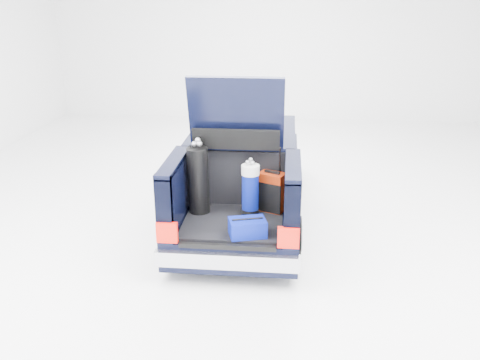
# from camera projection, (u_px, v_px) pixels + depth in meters

# --- Properties ---
(ground) EXTENTS (14.00, 14.00, 0.00)m
(ground) POSITION_uv_depth(u_px,v_px,m) (243.00, 216.00, 8.40)
(ground) COLOR white
(ground) RESTS_ON ground
(car) EXTENTS (1.87, 4.65, 2.47)m
(car) POSITION_uv_depth(u_px,v_px,m) (244.00, 176.00, 8.26)
(car) COLOR black
(car) RESTS_ON ground
(red_suitcase) EXTENTS (0.41, 0.36, 0.58)m
(red_suitcase) POSITION_uv_depth(u_px,v_px,m) (272.00, 192.00, 7.03)
(red_suitcase) COLOR maroon
(red_suitcase) RESTS_ON car
(black_golf_bag) EXTENTS (0.34, 0.37, 1.04)m
(black_golf_bag) POSITION_uv_depth(u_px,v_px,m) (198.00, 180.00, 6.92)
(black_golf_bag) COLOR black
(black_golf_bag) RESTS_ON car
(blue_golf_bag) EXTENTS (0.31, 0.31, 0.82)m
(blue_golf_bag) POSITION_uv_depth(u_px,v_px,m) (250.00, 190.00, 6.86)
(blue_golf_bag) COLOR black
(blue_golf_bag) RESTS_ON car
(blue_duffel) EXTENTS (0.51, 0.41, 0.24)m
(blue_duffel) POSITION_uv_depth(u_px,v_px,m) (247.00, 227.00, 6.36)
(blue_duffel) COLOR navy
(blue_duffel) RESTS_ON car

